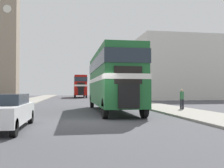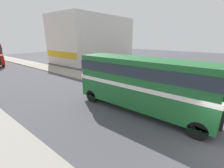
{
  "view_description": "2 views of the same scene",
  "coord_description": "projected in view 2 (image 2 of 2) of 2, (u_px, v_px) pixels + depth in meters",
  "views": [
    {
      "loc": [
        -1.05,
        -12.52,
        1.6
      ],
      "look_at": [
        1.92,
        5.55,
        2.02
      ],
      "focal_mm": 40.0,
      "sensor_mm": 36.0,
      "label": 1
    },
    {
      "loc": [
        -8.14,
        0.51,
        5.76
      ],
      "look_at": [
        1.92,
        8.34,
        1.72
      ],
      "focal_mm": 24.0,
      "sensor_mm": 36.0,
      "label": 2
    }
  ],
  "objects": [
    {
      "name": "double_decker_bus",
      "position": [
        141.0,
        81.0,
        11.48
      ],
      "size": [
        2.55,
        10.82,
        4.24
      ],
      "color": "#1E602D",
      "rests_on": "ground_plane"
    },
    {
      "name": "ground_plane",
      "position": [
        219.0,
        156.0,
        7.56
      ],
      "size": [
        120.0,
        120.0,
        0.0
      ],
      "primitive_type": "plane",
      "color": "#47474C"
    },
    {
      "name": "shop_building_block",
      "position": [
        94.0,
        39.0,
        37.31
      ],
      "size": [
        19.81,
        10.5,
        10.37
      ],
      "color": "silver",
      "rests_on": "ground_plane"
    },
    {
      "name": "pedestrian_walking",
      "position": [
        164.0,
        83.0,
        16.07
      ],
      "size": [
        0.31,
        0.31,
        1.55
      ],
      "color": "#282833",
      "rests_on": "sidewalk_right"
    }
  ]
}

